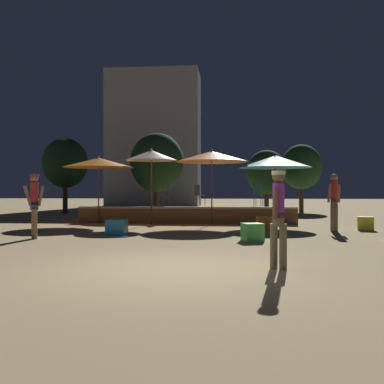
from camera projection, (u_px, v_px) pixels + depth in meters
ground_plane at (170, 268)px, 7.47m from camera, size 120.00×120.00×0.00m
wooden_deck at (189, 215)px, 18.38m from camera, size 8.91×2.39×0.69m
patio_umbrella_0 at (212, 157)px, 16.84m from camera, size 2.89×2.89×2.98m
patio_umbrella_1 at (151, 155)px, 16.94m from camera, size 2.05×2.05×3.02m
patio_umbrella_2 at (275, 162)px, 16.85m from camera, size 2.87×2.87×2.81m
patio_umbrella_3 at (99, 163)px, 17.48m from camera, size 2.88×2.88×2.76m
cube_seat_1 at (365, 223)px, 14.57m from camera, size 0.61×0.61×0.46m
cube_seat_2 at (252, 232)px, 11.44m from camera, size 0.63×0.63×0.47m
cube_seat_3 at (265, 223)px, 14.53m from camera, size 0.62×0.62×0.47m
cube_seat_4 at (117, 227)px, 13.14m from camera, size 0.58×0.58×0.46m
person_0 at (278, 214)px, 7.33m from camera, size 0.29×0.49×1.70m
person_1 at (334, 199)px, 14.07m from camera, size 0.48×0.30×1.90m
person_2 at (34, 201)px, 11.97m from camera, size 0.52×0.38×1.82m
bistro_chair_0 at (258, 193)px, 17.98m from camera, size 0.43×0.44×0.90m
bistro_chair_1 at (166, 193)px, 18.03m from camera, size 0.47×0.47×0.90m
bistro_chair_2 at (198, 193)px, 18.53m from camera, size 0.48×0.48×0.90m
frisbee_disc at (124, 237)px, 12.34m from camera, size 0.23×0.23×0.03m
background_tree_0 at (267, 172)px, 25.55m from camera, size 2.42×2.42×3.76m
background_tree_1 at (157, 163)px, 23.05m from camera, size 2.90×2.90×4.45m
background_tree_2 at (65, 163)px, 24.56m from camera, size 2.59×2.59×4.34m
background_tree_3 at (301, 167)px, 26.83m from camera, size 2.55×2.55×4.22m
distant_building at (154, 139)px, 37.12m from camera, size 7.87×3.92×11.55m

